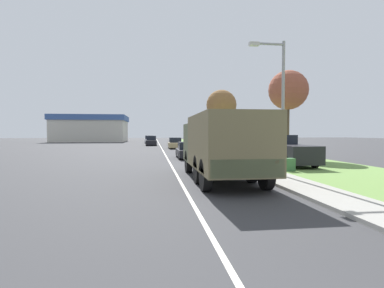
{
  "coord_description": "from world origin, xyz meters",
  "views": [
    {
      "loc": [
        -1.17,
        0.3,
        2.1
      ],
      "look_at": [
        0.73,
        14.81,
        1.56
      ],
      "focal_mm": 28.0,
      "sensor_mm": 36.0,
      "label": 1
    }
  ],
  "objects_px": {
    "car_third_ahead": "(151,141)",
    "lamp_post": "(278,95)",
    "military_truck": "(222,144)",
    "car_second_ahead": "(175,144)",
    "pickup_truck": "(286,151)",
    "car_fourth_ahead": "(149,140)",
    "car_nearest_ahead": "(189,151)"
  },
  "relations": [
    {
      "from": "car_third_ahead",
      "to": "lamp_post",
      "type": "bearing_deg",
      "value": -80.96
    },
    {
      "from": "military_truck",
      "to": "car_second_ahead",
      "type": "height_order",
      "value": "military_truck"
    },
    {
      "from": "car_second_ahead",
      "to": "lamp_post",
      "type": "xyz_separation_m",
      "value": [
        2.74,
        -27.04,
        3.17
      ]
    },
    {
      "from": "car_third_ahead",
      "to": "pickup_truck",
      "type": "distance_m",
      "value": 33.14
    },
    {
      "from": "car_third_ahead",
      "to": "lamp_post",
      "type": "height_order",
      "value": "lamp_post"
    },
    {
      "from": "pickup_truck",
      "to": "car_fourth_ahead",
      "type": "bearing_deg",
      "value": 102.13
    },
    {
      "from": "pickup_truck",
      "to": "car_third_ahead",
      "type": "bearing_deg",
      "value": 105.79
    },
    {
      "from": "car_second_ahead",
      "to": "car_third_ahead",
      "type": "bearing_deg",
      "value": 107.11
    },
    {
      "from": "car_nearest_ahead",
      "to": "car_third_ahead",
      "type": "bearing_deg",
      "value": 97.02
    },
    {
      "from": "car_second_ahead",
      "to": "lamp_post",
      "type": "distance_m",
      "value": 27.36
    },
    {
      "from": "military_truck",
      "to": "pickup_truck",
      "type": "height_order",
      "value": "military_truck"
    },
    {
      "from": "military_truck",
      "to": "lamp_post",
      "type": "relative_size",
      "value": 1.25
    },
    {
      "from": "car_nearest_ahead",
      "to": "car_fourth_ahead",
      "type": "bearing_deg",
      "value": 95.47
    },
    {
      "from": "car_nearest_ahead",
      "to": "pickup_truck",
      "type": "xyz_separation_m",
      "value": [
        5.8,
        -5.77,
        0.31
      ]
    },
    {
      "from": "pickup_truck",
      "to": "lamp_post",
      "type": "relative_size",
      "value": 0.88
    },
    {
      "from": "car_third_ahead",
      "to": "lamp_post",
      "type": "xyz_separation_m",
      "value": [
        5.97,
        -37.54,
        3.12
      ]
    },
    {
      "from": "military_truck",
      "to": "pickup_truck",
      "type": "distance_m",
      "value": 8.25
    },
    {
      "from": "military_truck",
      "to": "car_third_ahead",
      "type": "distance_m",
      "value": 37.92
    },
    {
      "from": "car_third_ahead",
      "to": "lamp_post",
      "type": "relative_size",
      "value": 0.78
    },
    {
      "from": "pickup_truck",
      "to": "lamp_post",
      "type": "distance_m",
      "value": 7.05
    },
    {
      "from": "military_truck",
      "to": "car_second_ahead",
      "type": "bearing_deg",
      "value": 90.09
    },
    {
      "from": "car_nearest_ahead",
      "to": "car_second_ahead",
      "type": "distance_m",
      "value": 15.61
    },
    {
      "from": "car_second_ahead",
      "to": "car_third_ahead",
      "type": "distance_m",
      "value": 10.99
    },
    {
      "from": "car_fourth_ahead",
      "to": "pickup_truck",
      "type": "relative_size",
      "value": 0.8
    },
    {
      "from": "car_third_ahead",
      "to": "car_fourth_ahead",
      "type": "height_order",
      "value": "car_third_ahead"
    },
    {
      "from": "car_fourth_ahead",
      "to": "pickup_truck",
      "type": "xyz_separation_m",
      "value": [
        9.46,
        -44.04,
        0.22
      ]
    },
    {
      "from": "military_truck",
      "to": "car_nearest_ahead",
      "type": "xyz_separation_m",
      "value": [
        -0.06,
        11.65,
        -1.02
      ]
    },
    {
      "from": "car_third_ahead",
      "to": "car_nearest_ahead",
      "type": "bearing_deg",
      "value": -82.98
    },
    {
      "from": "car_nearest_ahead",
      "to": "lamp_post",
      "type": "distance_m",
      "value": 12.19
    },
    {
      "from": "car_second_ahead",
      "to": "lamp_post",
      "type": "relative_size",
      "value": 0.7
    },
    {
      "from": "military_truck",
      "to": "lamp_post",
      "type": "bearing_deg",
      "value": 4.81
    },
    {
      "from": "car_nearest_ahead",
      "to": "car_fourth_ahead",
      "type": "relative_size",
      "value": 0.92
    }
  ]
}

